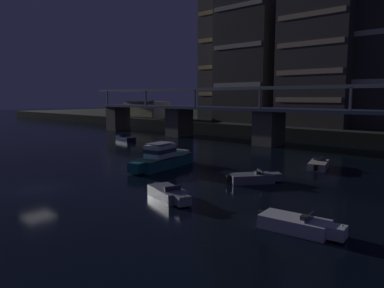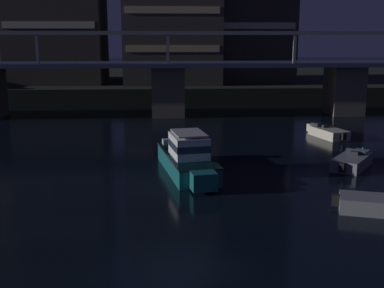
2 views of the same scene
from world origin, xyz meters
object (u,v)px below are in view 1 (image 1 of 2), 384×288
Objects in this scene: tower_west_tall at (252,29)px; speedboat_near_right at (125,139)px; river_bridge at (269,120)px; cabin_cruiser_near_left at (162,158)px; tower_central at (323,59)px; speedboat_mid_left at (319,165)px; speedboat_near_center at (298,225)px; tower_west_low at (225,55)px; waterfront_pavilion at (147,109)px; speedboat_mid_right at (169,194)px; speedboat_mid_center at (253,178)px.

tower_west_tall is 38.52m from speedboat_near_right.
speedboat_near_right is (-21.53, -12.48, -3.63)m from river_bridge.
cabin_cruiser_near_left is (16.75, -42.89, -21.67)m from tower_west_tall.
tower_central reaches higher than speedboat_near_right.
speedboat_near_right and speedboat_mid_left have the same top height.
cabin_cruiser_near_left reaches higher than speedboat_near_center.
cabin_cruiser_near_left is at bearing -68.67° from tower_west_tall.
tower_west_low is 56.47m from cabin_cruiser_near_left.
tower_west_tall is at bearing 79.32° from speedboat_near_right.
speedboat_mid_left is (35.62, -0.76, 0.00)m from speedboat_near_right.
tower_west_tall is at bearing 125.94° from speedboat_near_center.
waterfront_pavilion is at bearing -151.04° from tower_west_low.
tower_west_tall is (10.25, -3.64, 4.49)m from tower_west_low.
speedboat_near_center is at bearing 2.20° from speedboat_mid_right.
river_bridge is 2.11× the size of tower_west_tall.
tower_west_tall is 7.98× the size of speedboat_mid_left.
tower_west_low is 68.08m from speedboat_mid_right.
cabin_cruiser_near_left reaches higher than speedboat_mid_center.
cabin_cruiser_near_left is at bearing -139.19° from speedboat_mid_left.
speedboat_near_center is 46.84m from speedboat_near_right.
speedboat_mid_center is at bearing -99.23° from speedboat_mid_left.
cabin_cruiser_near_left reaches higher than speedboat_mid_right.
cabin_cruiser_near_left is at bearing 139.79° from speedboat_mid_right.
tower_west_low reaches higher than river_bridge.
speedboat_mid_center is 0.91× the size of speedboat_mid_right.
tower_west_low is 39.08m from speedboat_near_right.
cabin_cruiser_near_left is 2.00× the size of speedboat_mid_center.
speedboat_mid_center is at bearing -18.24° from speedboat_near_right.
speedboat_mid_left is (29.80, -31.62, -22.30)m from tower_west_tall.
speedboat_near_right is at bearing -47.07° from waterfront_pavilion.
speedboat_mid_right is at bearing -40.21° from cabin_cruiser_near_left.
speedboat_near_center is at bearing -44.90° from speedboat_mid_center.
speedboat_near_center is at bearing -21.08° from cabin_cruiser_near_left.
waterfront_pavilion reaches higher than speedboat_mid_right.
speedboat_near_center and speedboat_mid_left have the same top height.
speedboat_mid_center is (-8.56, 8.53, 0.00)m from speedboat_near_center.
speedboat_near_right is (4.43, -34.50, -17.81)m from tower_west_low.
waterfront_pavilion is (-28.51, -6.47, -18.28)m from tower_west_tall.
river_bridge is at bearing -49.48° from tower_west_tall.
speedboat_mid_center is (28.11, -42.04, -22.30)m from tower_west_tall.
cabin_cruiser_near_left is 17.26m from speedboat_mid_left.
tower_west_tall is at bearing 117.30° from speedboat_mid_right.
speedboat_near_right is at bearing 151.93° from cabin_cruiser_near_left.
river_bridge is 3.38× the size of tower_central.
speedboat_mid_center is 9.11m from speedboat_mid_right.
speedboat_near_right and speedboat_mid_center have the same top height.
waterfront_pavilion is 2.41× the size of speedboat_mid_right.
speedboat_near_right is at bearing 147.95° from speedboat_mid_right.
speedboat_near_center is 10.37m from speedboat_mid_right.
speedboat_mid_right is at bearing -72.00° from river_bridge.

